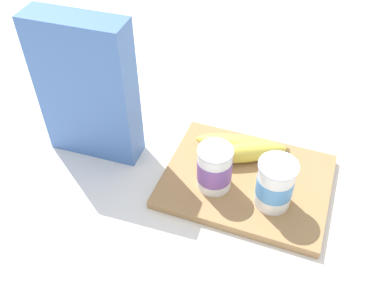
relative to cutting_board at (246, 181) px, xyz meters
name	(u,v)px	position (x,y,z in m)	size (l,w,h in m)	color
ground_plane	(246,184)	(0.00, 0.00, -0.01)	(2.40, 2.40, 0.00)	silver
cutting_board	(246,181)	(0.00, 0.00, 0.00)	(0.30, 0.23, 0.02)	#A37A4C
cereal_box	(87,90)	(0.30, 0.01, 0.13)	(0.18, 0.06, 0.28)	#4770B7
yogurt_cup_front	(275,184)	(-0.05, 0.04, 0.05)	(0.07, 0.07, 0.09)	white
yogurt_cup_back	(214,168)	(0.05, 0.04, 0.05)	(0.06, 0.06, 0.09)	white
banana_bunch	(242,149)	(0.02, -0.05, 0.03)	(0.18, 0.11, 0.04)	#E4CF48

